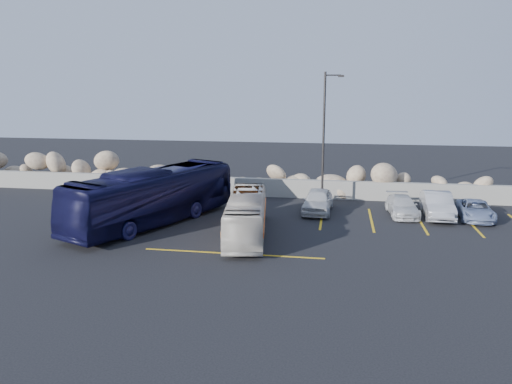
% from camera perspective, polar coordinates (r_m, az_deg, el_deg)
% --- Properties ---
extents(ground, '(90.00, 90.00, 0.00)m').
position_cam_1_polar(ground, '(21.60, -0.15, -7.38)').
color(ground, black).
rests_on(ground, ground).
extents(seawall, '(60.00, 0.40, 1.20)m').
position_cam_1_polar(seawall, '(32.94, 3.35, 0.45)').
color(seawall, gray).
rests_on(seawall, ground).
extents(riprap_pile, '(54.00, 2.80, 2.60)m').
position_cam_1_polar(riprap_pile, '(33.98, 3.58, 2.00)').
color(riprap_pile, '#9D8267').
rests_on(riprap_pile, ground).
extents(parking_lines, '(18.16, 9.36, 0.01)m').
position_cam_1_polar(parking_lines, '(26.67, 11.81, -3.85)').
color(parking_lines, gold).
rests_on(parking_lines, ground).
extents(lamppost, '(1.14, 0.18, 8.00)m').
position_cam_1_polar(lamppost, '(29.75, 7.84, 6.32)').
color(lamppost, '#2B2826').
rests_on(lamppost, ground).
extents(vintage_bus, '(2.71, 7.62, 2.08)m').
position_cam_1_polar(vintage_bus, '(24.22, -1.11, -2.67)').
color(vintage_bus, beige).
rests_on(vintage_bus, ground).
extents(tour_coach, '(6.58, 10.77, 2.97)m').
position_cam_1_polar(tour_coach, '(26.87, -11.68, -0.48)').
color(tour_coach, black).
rests_on(tour_coach, ground).
extents(car_a, '(1.80, 4.05, 1.35)m').
position_cam_1_polar(car_a, '(29.12, 7.07, -1.00)').
color(car_a, silver).
rests_on(car_a, ground).
extents(car_b, '(1.58, 4.23, 1.38)m').
position_cam_1_polar(car_b, '(29.61, 20.01, -1.39)').
color(car_b, '#ADADB2').
rests_on(car_b, ground).
extents(car_c, '(1.77, 3.80, 1.07)m').
position_cam_1_polar(car_c, '(29.42, 16.36, -1.54)').
color(car_c, silver).
rests_on(car_c, ground).
extents(car_d, '(1.98, 3.82, 1.03)m').
position_cam_1_polar(car_d, '(29.93, 23.78, -1.90)').
color(car_d, '#7E8EB3').
rests_on(car_d, ground).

